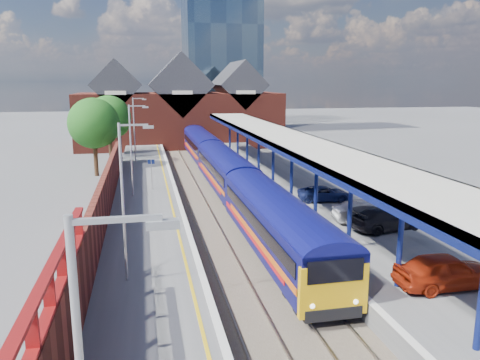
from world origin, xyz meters
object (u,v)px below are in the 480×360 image
object	(u,v)px
lamp_post_b	(126,193)
lamp_post_c	(133,145)
parked_car_silver	(366,212)
platform_sign	(151,169)
parked_car_blue	(325,194)
train	(212,154)
parked_car_red	(447,271)
parked_car_dark	(387,219)
lamp_post_d	(135,126)

from	to	relation	value
lamp_post_b	lamp_post_c	xyz separation A→B (m)	(0.00, 16.00, 0.00)
parked_car_silver	platform_sign	bearing A→B (deg)	51.52
lamp_post_b	parked_car_blue	distance (m)	18.38
lamp_post_c	parked_car_blue	bearing A→B (deg)	-17.63
train	lamp_post_c	size ratio (longest dim) A/B	9.42
lamp_post_c	parked_car_red	world-z (taller)	lamp_post_c
train	lamp_post_c	bearing A→B (deg)	-122.26
lamp_post_c	parked_car_dark	bearing A→B (deg)	-38.14
platform_sign	parked_car_red	world-z (taller)	platform_sign
train	parked_car_blue	world-z (taller)	train
lamp_post_b	parked_car_blue	size ratio (longest dim) A/B	1.77
lamp_post_d	parked_car_blue	world-z (taller)	lamp_post_d
train	lamp_post_b	distance (m)	29.65
parked_car_red	parked_car_silver	world-z (taller)	parked_car_red
lamp_post_d	platform_sign	xyz separation A→B (m)	(1.36, -14.00, -2.30)
parked_car_silver	lamp_post_d	bearing A→B (deg)	33.30
train	lamp_post_d	size ratio (longest dim) A/B	9.42
parked_car_silver	train	bearing A→B (deg)	20.56
lamp_post_d	parked_car_silver	distance (m)	29.96
parked_car_red	parked_car_blue	bearing A→B (deg)	-1.60
parked_car_silver	parked_car_blue	world-z (taller)	parked_car_silver
lamp_post_b	lamp_post_c	size ratio (longest dim) A/B	1.00
parked_car_silver	parked_car_blue	xyz separation A→B (m)	(-0.50, 5.71, -0.12)
train	parked_car_blue	bearing A→B (deg)	-70.47
platform_sign	parked_car_silver	world-z (taller)	platform_sign
parked_car_red	platform_sign	bearing A→B (deg)	29.34
parked_car_blue	lamp_post_d	bearing A→B (deg)	42.60
platform_sign	train	bearing A→B (deg)	58.13
lamp_post_d	parked_car_silver	world-z (taller)	lamp_post_d
parked_car_red	parked_car_silver	bearing A→B (deg)	-5.78
parked_car_red	parked_car_dark	size ratio (longest dim) A/B	0.97
parked_car_blue	parked_car_dark	bearing A→B (deg)	-163.44
lamp_post_c	parked_car_red	bearing A→B (deg)	-55.77
lamp_post_c	parked_car_silver	xyz separation A→B (m)	(14.33, -10.10, -3.32)
parked_car_silver	lamp_post_b	bearing A→B (deg)	116.93
parked_car_silver	parked_car_red	bearing A→B (deg)	178.41
lamp_post_b	parked_car_blue	xyz separation A→B (m)	(13.83, 11.61, -3.44)
parked_car_dark	parked_car_blue	xyz separation A→B (m)	(-1.04, 7.28, -0.12)
lamp_post_d	parked_car_red	distance (m)	38.11
parked_car_dark	parked_car_blue	world-z (taller)	parked_car_dark
lamp_post_c	parked_car_silver	bearing A→B (deg)	-35.18
lamp_post_b	lamp_post_c	world-z (taller)	same
lamp_post_b	lamp_post_c	bearing A→B (deg)	90.00
lamp_post_c	train	bearing A→B (deg)	57.74
lamp_post_b	parked_car_red	world-z (taller)	lamp_post_b
train	lamp_post_b	size ratio (longest dim) A/B	9.42
lamp_post_c	parked_car_silver	world-z (taller)	lamp_post_c
train	platform_sign	world-z (taller)	platform_sign
platform_sign	parked_car_dark	world-z (taller)	platform_sign
train	lamp_post_b	xyz separation A→B (m)	(-7.86, -28.44, 2.87)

